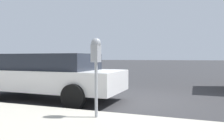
# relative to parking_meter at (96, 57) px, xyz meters

# --- Properties ---
(ground_plane) EXTENTS (220.00, 220.00, 0.00)m
(ground_plane) POSITION_rel_parking_meter_xyz_m (2.66, -0.14, -1.31)
(ground_plane) COLOR #333335
(parking_meter) EXTENTS (0.21, 0.19, 1.55)m
(parking_meter) POSITION_rel_parking_meter_xyz_m (0.00, 0.00, 0.00)
(parking_meter) COLOR gray
(parking_meter) RESTS_ON sidewalk
(car_white) EXTENTS (2.06, 4.76, 1.40)m
(car_white) POSITION_rel_parking_meter_xyz_m (1.80, 2.40, -0.55)
(car_white) COLOR silver
(car_white) RESTS_ON ground_plane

